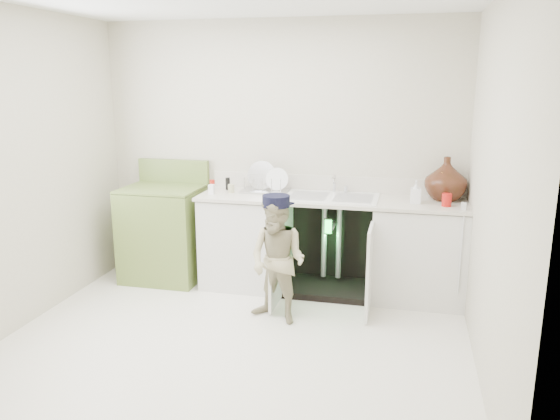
% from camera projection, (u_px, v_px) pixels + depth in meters
% --- Properties ---
extents(ground, '(3.50, 3.50, 0.00)m').
position_uv_depth(ground, '(234.00, 342.00, 4.15)').
color(ground, silver).
rests_on(ground, ground).
extents(room_shell, '(6.00, 5.50, 1.26)m').
position_uv_depth(room_shell, '(231.00, 181.00, 3.86)').
color(room_shell, beige).
rests_on(room_shell, ground).
extents(counter_run, '(2.44, 1.02, 1.28)m').
position_uv_depth(counter_run, '(336.00, 241.00, 5.05)').
color(counter_run, silver).
rests_on(counter_run, ground).
extents(avocado_stove, '(0.74, 0.65, 1.16)m').
position_uv_depth(avocado_stove, '(165.00, 232.00, 5.40)').
color(avocado_stove, olive).
rests_on(avocado_stove, ground).
extents(repair_worker, '(0.69, 0.68, 1.05)m').
position_uv_depth(repair_worker, '(278.00, 259.00, 4.40)').
color(repair_worker, tan).
rests_on(repair_worker, ground).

